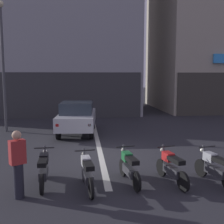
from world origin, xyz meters
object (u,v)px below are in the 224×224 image
motorcycle_white_row_left_mid (87,172)px  motorcycle_silver_row_rightmost (214,167)px  street_lamp (3,53)px  motorcycle_green_row_centre (129,167)px  person_by_motorcycles (18,164)px  motorcycle_black_row_leftmost (44,169)px  motorcycle_red_row_right_mid (171,167)px  car_silver_crossing_near (77,117)px

motorcycle_white_row_left_mid → motorcycle_silver_row_rightmost: same height
street_lamp → motorcycle_green_row_centre: (5.35, -7.75, -3.66)m
street_lamp → person_by_motorcycles: (2.54, -8.40, -3.26)m
motorcycle_black_row_leftmost → motorcycle_silver_row_rightmost: (4.65, -0.36, 0.00)m
motorcycle_black_row_leftmost → motorcycle_white_row_left_mid: bearing=-18.3°
motorcycle_red_row_right_mid → person_by_motorcycles: (-3.98, -0.53, 0.40)m
car_silver_crossing_near → motorcycle_white_row_left_mid: bearing=-86.9°
street_lamp → motorcycle_black_row_leftmost: size_ratio=4.04×
motorcycle_white_row_left_mid → motorcycle_silver_row_rightmost: bearing=0.4°
motorcycle_white_row_left_mid → motorcycle_red_row_right_mid: size_ratio=1.01×
car_silver_crossing_near → motorcycle_green_row_centre: (1.54, -6.77, -0.43)m
street_lamp → motorcycle_red_row_right_mid: (6.52, -7.87, -3.66)m
motorcycle_black_row_leftmost → motorcycle_red_row_right_mid: bearing=-3.4°
motorcycle_green_row_centre → motorcycle_white_row_left_mid: bearing=-165.5°
motorcycle_black_row_leftmost → motorcycle_green_row_centre: same height
motorcycle_black_row_leftmost → motorcycle_red_row_right_mid: same height
motorcycle_silver_row_rightmost → street_lamp: bearing=133.7°
car_silver_crossing_near → street_lamp: bearing=165.6°
motorcycle_black_row_leftmost → motorcycle_red_row_right_mid: size_ratio=1.01×
street_lamp → motorcycle_silver_row_rightmost: street_lamp is taller
motorcycle_black_row_leftmost → person_by_motorcycles: bearing=-123.8°
motorcycle_black_row_leftmost → motorcycle_red_row_right_mid: 3.49m
car_silver_crossing_near → motorcycle_silver_row_rightmost: (3.87, -7.05, -0.43)m
motorcycle_green_row_centre → motorcycle_silver_row_rightmost: bearing=-6.8°
motorcycle_white_row_left_mid → motorcycle_red_row_right_mid: same height
motorcycle_white_row_left_mid → motorcycle_silver_row_rightmost: (3.49, 0.02, 0.00)m
street_lamp → motorcycle_black_row_leftmost: 9.02m
street_lamp → motorcycle_white_row_left_mid: size_ratio=4.06×
street_lamp → car_silver_crossing_near: bearing=-14.4°
motorcycle_green_row_centre → motorcycle_red_row_right_mid: bearing=-6.0°
motorcycle_green_row_centre → person_by_motorcycles: bearing=-167.0°
street_lamp → motorcycle_black_row_leftmost: bearing=-68.4°
motorcycle_black_row_leftmost → person_by_motorcycles: size_ratio=1.00×
motorcycle_white_row_left_mid → person_by_motorcycles: person_by_motorcycles is taller
motorcycle_white_row_left_mid → person_by_motorcycles: (-1.65, -0.35, 0.40)m
person_by_motorcycles → motorcycle_white_row_left_mid: bearing=12.0°
motorcycle_red_row_right_mid → motorcycle_silver_row_rightmost: bearing=-7.6°
car_silver_crossing_near → person_by_motorcycles: bearing=-99.7°
motorcycle_red_row_right_mid → motorcycle_silver_row_rightmost: (1.16, -0.16, 0.00)m
motorcycle_green_row_centre → person_by_motorcycles: size_ratio=0.99×
motorcycle_black_row_leftmost → person_by_motorcycles: (-0.49, -0.74, 0.40)m
car_silver_crossing_near → motorcycle_green_row_centre: size_ratio=2.54×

